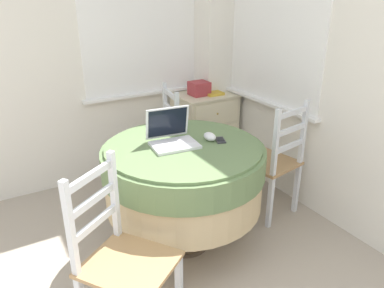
{
  "coord_description": "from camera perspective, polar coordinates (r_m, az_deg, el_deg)",
  "views": [
    {
      "loc": [
        -0.0,
        -0.35,
        1.69
      ],
      "look_at": [
        1.22,
        1.74,
        0.68
      ],
      "focal_mm": 35.0,
      "sensor_mm": 36.0,
      "label": 1
    }
  ],
  "objects": [
    {
      "name": "corner_room_shell",
      "position": [
        2.56,
        -0.15,
        13.44
      ],
      "size": [
        4.44,
        4.74,
        2.55
      ],
      "color": "white",
      "rests_on": "ground_plane"
    },
    {
      "name": "round_dining_table",
      "position": [
        2.48,
        -1.25,
        -4.2
      ],
      "size": [
        1.06,
        1.06,
        0.76
      ],
      "color": "#4C3D2D",
      "rests_on": "ground_plane"
    },
    {
      "name": "laptop",
      "position": [
        2.41,
        -3.02,
        1.1
      ],
      "size": [
        0.32,
        0.28,
        0.23
      ],
      "color": "silver",
      "rests_on": "round_dining_table"
    },
    {
      "name": "computer_mouse",
      "position": [
        2.47,
        2.76,
        1.15
      ],
      "size": [
        0.07,
        0.1,
        0.05
      ],
      "color": "white",
      "rests_on": "round_dining_table"
    },
    {
      "name": "cell_phone",
      "position": [
        2.48,
        4.36,
        0.62
      ],
      "size": [
        0.09,
        0.12,
        0.01
      ],
      "color": "#2D2D33",
      "rests_on": "round_dining_table"
    },
    {
      "name": "dining_chair_near_back_window",
      "position": [
        3.22,
        -5.45,
        -0.17
      ],
      "size": [
        0.48,
        0.45,
        0.94
      ],
      "color": "#A87F51",
      "rests_on": "ground_plane"
    },
    {
      "name": "dining_chair_near_right_window",
      "position": [
        2.96,
        12.12,
        -2.69
      ],
      "size": [
        0.45,
        0.48,
        0.94
      ],
      "color": "#A87F51",
      "rests_on": "ground_plane"
    },
    {
      "name": "dining_chair_camera_near",
      "position": [
        1.97,
        -10.65,
        -16.88
      ],
      "size": [
        0.56,
        0.57,
        0.94
      ],
      "color": "#A87F51",
      "rests_on": "ground_plane"
    },
    {
      "name": "corner_cabinet",
      "position": [
        3.75,
        1.92,
        2.16
      ],
      "size": [
        0.56,
        0.47,
        0.75
      ],
      "color": "beige",
      "rests_on": "ground_plane"
    },
    {
      "name": "storage_box",
      "position": [
        3.57,
        1.14,
        8.47
      ],
      "size": [
        0.17,
        0.16,
        0.13
      ],
      "color": "#9E3338",
      "rests_on": "corner_cabinet"
    },
    {
      "name": "book_on_cabinet",
      "position": [
        3.63,
        2.99,
        7.86
      ],
      "size": [
        0.17,
        0.22,
        0.02
      ],
      "color": "gold",
      "rests_on": "corner_cabinet"
    }
  ]
}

